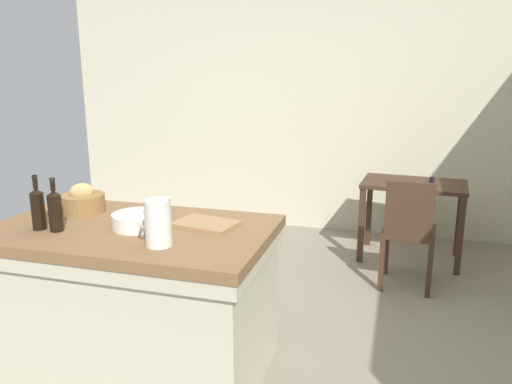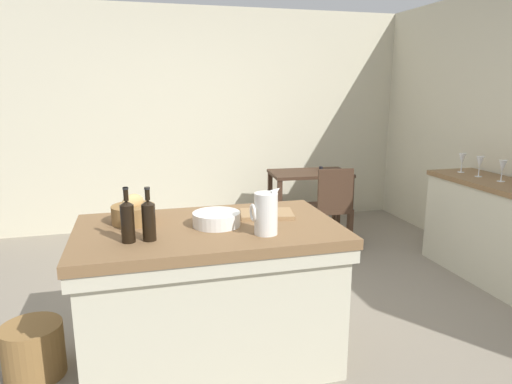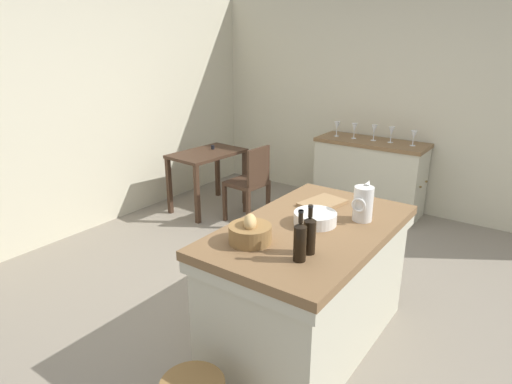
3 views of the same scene
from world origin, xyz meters
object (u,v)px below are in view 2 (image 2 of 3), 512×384
object	(u,v)px
writing_desk	(310,182)
wine_bottle_dark	(149,219)
island_table	(210,289)
wine_glass_far_right	(462,159)
side_cabinet	(493,230)
bread_basket	(133,213)
wooden_chair	(330,206)
wine_bottle_amber	(128,220)
wash_bowl	(216,219)
wine_glass_middle	(503,167)
wicker_hamper	(33,350)
pitcher	(266,213)
cutting_board	(267,214)
wine_glass_right	(480,163)

from	to	relation	value
writing_desk	wine_bottle_dark	world-z (taller)	wine_bottle_dark
island_table	wine_bottle_dark	world-z (taller)	wine_bottle_dark
wine_bottle_dark	island_table	bearing A→B (deg)	26.90
writing_desk	wine_glass_far_right	world-z (taller)	wine_glass_far_right
writing_desk	wine_glass_far_right	xyz separation A→B (m)	(1.08, -1.19, 0.40)
side_cabinet	bread_basket	size ratio (longest dim) A/B	5.07
island_table	wooden_chair	xyz separation A→B (m)	(1.51, 1.60, 0.01)
wine_bottle_amber	wash_bowl	bearing A→B (deg)	19.09
bread_basket	wine_glass_middle	world-z (taller)	wine_glass_middle
wooden_chair	wicker_hamper	xyz separation A→B (m)	(-2.55, -1.49, -0.33)
wine_bottle_amber	wine_glass_far_right	xyz separation A→B (m)	(3.07, 1.26, 0.01)
island_table	pitcher	xyz separation A→B (m)	(0.29, -0.23, 0.53)
wine_glass_middle	wine_glass_far_right	size ratio (longest dim) A/B	1.03
wine_bottle_amber	wicker_hamper	distance (m)	1.07
writing_desk	wash_bowl	world-z (taller)	wash_bowl
pitcher	wash_bowl	bearing A→B (deg)	136.23
wash_bowl	wine_bottle_dark	bearing A→B (deg)	-156.32
wine_bottle_dark	wine_glass_middle	bearing A→B (deg)	14.89
wine_bottle_amber	wine_glass_middle	bearing A→B (deg)	14.42
pitcher	wine_glass_far_right	world-z (taller)	pitcher
pitcher	wine_bottle_dark	distance (m)	0.63
pitcher	cutting_board	size ratio (longest dim) A/B	0.84
wine_bottle_dark	wash_bowl	bearing A→B (deg)	23.68
wine_glass_far_right	wicker_hamper	bearing A→B (deg)	-165.03
island_table	wine_bottle_amber	xyz separation A→B (m)	(-0.45, -0.18, 0.53)
wash_bowl	wine_glass_far_right	bearing A→B (deg)	22.98
pitcher	wicker_hamper	xyz separation A→B (m)	(-1.33, 0.34, -0.84)
side_cabinet	wine_glass_right	bearing A→B (deg)	93.88
wash_bowl	bread_basket	world-z (taller)	bread_basket
island_table	wooden_chair	world-z (taller)	wooden_chair
side_cabinet	wooden_chair	bearing A→B (deg)	139.43
wash_bowl	bread_basket	size ratio (longest dim) A/B	1.09
wooden_chair	cutting_board	bearing A→B (deg)	-127.00
wash_bowl	cutting_board	size ratio (longest dim) A/B	0.85
wine_glass_middle	wine_glass_far_right	xyz separation A→B (m)	(-0.03, 0.47, -0.00)
writing_desk	wine_bottle_dark	xyz separation A→B (m)	(-1.89, -2.45, 0.39)
wine_glass_right	bread_basket	bearing A→B (deg)	-167.46
cutting_board	wine_bottle_amber	bearing A→B (deg)	-160.62
cutting_board	wine_glass_middle	xyz separation A→B (m)	(2.26, 0.50, 0.12)
island_table	wine_glass_middle	bearing A→B (deg)	13.20
wine_glass_far_right	writing_desk	bearing A→B (deg)	132.18
side_cabinet	pitcher	world-z (taller)	pitcher
cutting_board	wine_glass_far_right	world-z (taller)	wine_glass_far_right
wine_glass_middle	wicker_hamper	world-z (taller)	wine_glass_middle
wine_glass_far_right	wine_glass_middle	bearing A→B (deg)	-85.83
island_table	wicker_hamper	distance (m)	1.10
side_cabinet	cutting_board	size ratio (longest dim) A/B	3.96
cutting_board	wicker_hamper	distance (m)	1.61
bread_basket	cutting_board	world-z (taller)	bread_basket
wash_bowl	wine_bottle_dark	size ratio (longest dim) A/B	0.97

